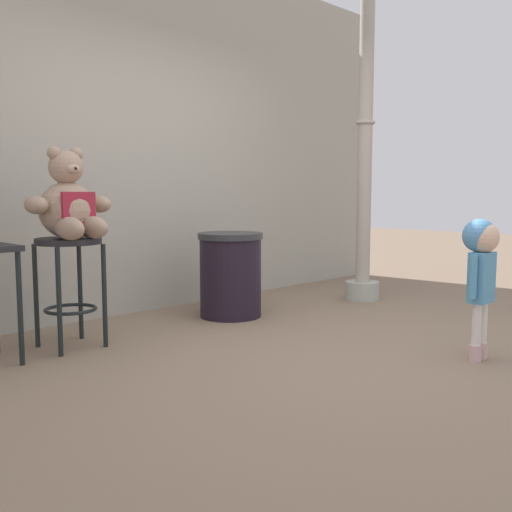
{
  "coord_description": "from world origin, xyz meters",
  "views": [
    {
      "loc": [
        -2.91,
        -2.31,
        1.05
      ],
      "look_at": [
        -0.17,
        0.38,
        0.63
      ],
      "focal_mm": 41.42,
      "sensor_mm": 36.0,
      "label": 1
    }
  ],
  "objects": [
    {
      "name": "ground_plane",
      "position": [
        0.0,
        0.0,
        0.0
      ],
      "size": [
        24.0,
        24.0,
        0.0
      ],
      "primitive_type": "plane",
      "color": "#7F6954"
    },
    {
      "name": "building_wall",
      "position": [
        0.0,
        2.16,
        1.6
      ],
      "size": [
        6.66,
        0.3,
        3.19
      ],
      "primitive_type": "cube",
      "color": "#A5A294",
      "rests_on": "ground_plane"
    },
    {
      "name": "bar_stool_with_teddy",
      "position": [
        -0.99,
        1.34,
        0.54
      ],
      "size": [
        0.44,
        0.44,
        0.74
      ],
      "color": "black",
      "rests_on": "ground_plane"
    },
    {
      "name": "teddy_bear",
      "position": [
        -0.99,
        1.31,
        0.96
      ],
      "size": [
        0.58,
        0.52,
        0.6
      ],
      "color": "tan",
      "rests_on": "bar_stool_with_teddy"
    },
    {
      "name": "child_walking",
      "position": [
        0.65,
        -0.76,
        0.64
      ],
      "size": [
        0.28,
        0.22,
        0.88
      ],
      "rotation": [
        0.0,
        0.0,
        -1.06
      ],
      "color": "beige",
      "rests_on": "ground_plane"
    },
    {
      "name": "trash_bin",
      "position": [
        0.44,
        1.3,
        0.36
      ],
      "size": [
        0.55,
        0.55,
        0.71
      ],
      "color": "black",
      "rests_on": "ground_plane"
    },
    {
      "name": "lamppost",
      "position": [
        1.88,
        0.95,
        1.18
      ],
      "size": [
        0.33,
        0.33,
        2.95
      ],
      "color": "#A4AB9D",
      "rests_on": "ground_plane"
    }
  ]
}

